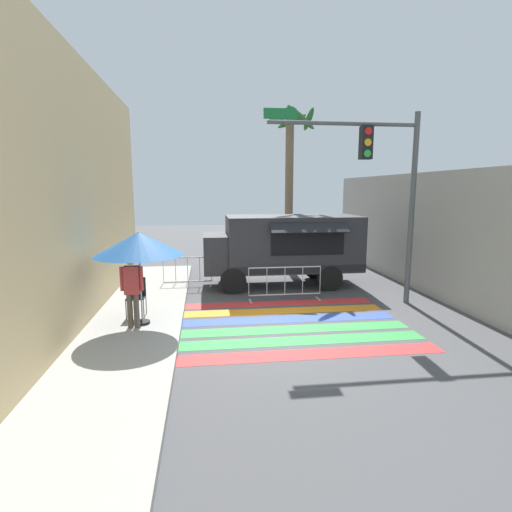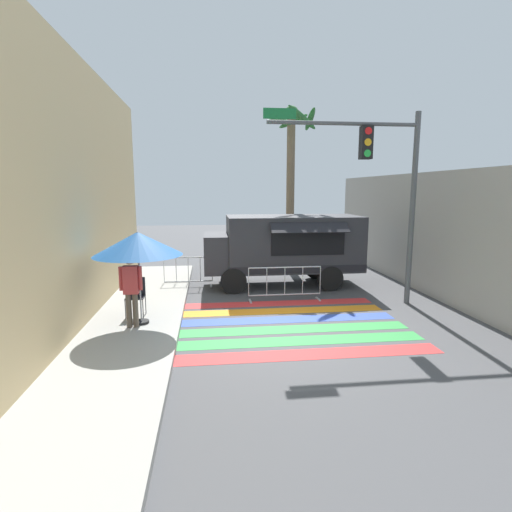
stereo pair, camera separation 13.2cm
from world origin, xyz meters
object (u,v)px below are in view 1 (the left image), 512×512
Objects in this scene: vendor_person at (132,287)px; barricade_front at (285,284)px; food_truck at (281,245)px; traffic_signal_pole at (384,174)px; palm_tree at (290,159)px; barricade_side at (188,272)px; patio_umbrella at (139,244)px; folding_chair at (136,293)px.

vendor_person is 4.81m from barricade_front.
food_truck reaches higher than barricade_front.
palm_tree is at bearing 105.49° from traffic_signal_pole.
patio_umbrella is at bearing -102.18° from barricade_side.
palm_tree is at bearing 72.89° from food_truck.
food_truck is 3.14× the size of vendor_person.
folding_chair is 9.18m from palm_tree.
traffic_signal_pole is 5.63× the size of folding_chair.
patio_umbrella is 1.01m from vendor_person.
palm_tree is (0.90, 2.92, 3.18)m from food_truck.
traffic_signal_pole is at bearing -74.51° from palm_tree.
palm_tree is (4.18, 2.75, 4.12)m from barricade_side.
palm_tree is at bearing 38.72° from vendor_person.
patio_umbrella is 0.99× the size of barricade_front.
traffic_signal_pole reaches higher than barricade_front.
patio_umbrella is 4.68m from barricade_side.
traffic_signal_pole is at bearing 0.82° from folding_chair.
food_truck is 6.20m from vendor_person.
food_truck is 5.93m from patio_umbrella.
palm_tree reaches higher than food_truck.
folding_chair is at bearing -142.00° from food_truck.
food_truck reaches higher than barricade_side.
food_truck reaches higher than patio_umbrella.
traffic_signal_pole is 3.27× the size of barricade_side.
food_truck reaches higher than vendor_person.
food_truck reaches higher than folding_chair.
palm_tree reaches higher than folding_chair.
traffic_signal_pole is 0.82× the size of palm_tree.
food_truck is at bearing 32.36° from folding_chair.
barricade_front is at bearing 165.53° from traffic_signal_pole.
barricade_front is (-2.70, 0.70, -3.30)m from traffic_signal_pole.
patio_umbrella is (-6.67, -1.44, -1.72)m from traffic_signal_pole.
traffic_signal_pole is 7.52m from vendor_person.
vendor_person is (0.07, -0.92, 0.40)m from folding_chair.
barricade_front is at bearing -97.09° from food_truck.
food_truck is at bearing 29.62° from vendor_person.
traffic_signal_pole reaches higher than barricade_side.
palm_tree is (5.27, 7.31, 3.48)m from vendor_person.
traffic_signal_pole is at bearing -47.60° from food_truck.
patio_umbrella is at bearing 43.64° from vendor_person.
food_truck is 3.21× the size of barricade_side.
barricade_front is at bearing -103.14° from palm_tree.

